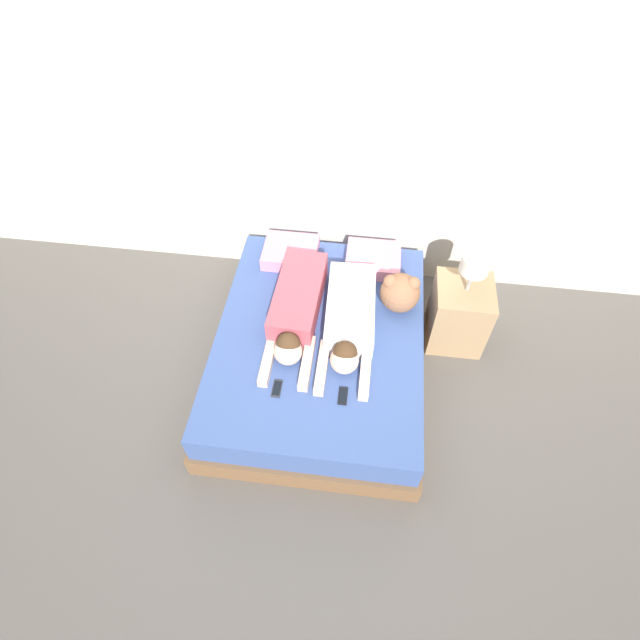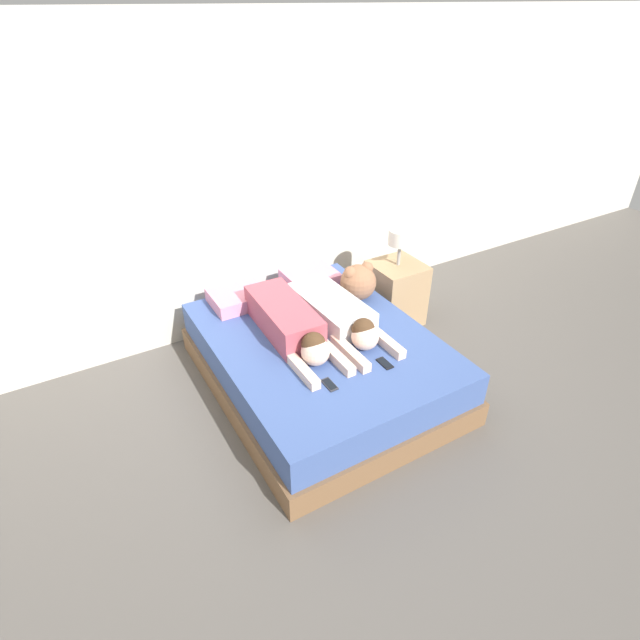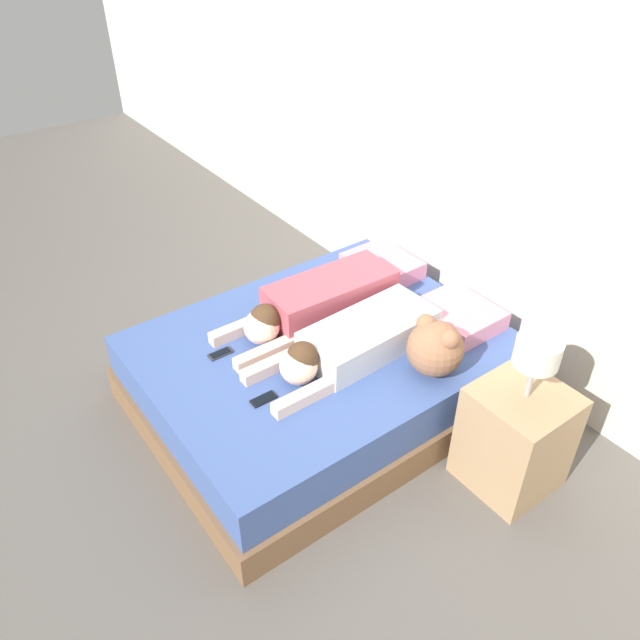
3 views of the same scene
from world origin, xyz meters
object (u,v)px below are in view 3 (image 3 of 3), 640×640
Objects in this scene: cell_phone_right at (264,399)px; nightstand at (516,434)px; person_left at (315,303)px; bed at (320,371)px; person_right at (352,342)px; plush_toy at (435,347)px; pillow_head_right at (459,315)px; pillow_head_left at (382,266)px; cell_phone_left at (220,354)px.

nightstand reaches higher than cell_phone_right.
person_left is at bearing 123.46° from cell_phone_right.
person_right reaches higher than bed.
person_right is 0.60m from cell_phone_right.
plush_toy is (0.35, 0.86, 0.16)m from cell_phone_right.
person_right is at bearing -143.01° from plush_toy.
bed is at bearing -162.65° from person_right.
cell_phone_right is (0.02, -0.59, -0.09)m from person_right.
bed is 1.80× the size of person_right.
plush_toy is at bearing 36.99° from person_right.
person_left is (-0.19, 0.11, 0.35)m from bed.
bed is 2.19× the size of nightstand.
nightstand is (0.74, -0.32, -0.19)m from pillow_head_right.
pillow_head_left is 0.68m from person_left.
bed is at bearing 113.14° from cell_phone_right.
plush_toy is (0.92, -0.43, 0.10)m from pillow_head_left.
person_left is 3.59× the size of plush_toy.
plush_toy is at bearing 46.99° from cell_phone_left.
nightstand is at bearing -23.55° from pillow_head_right.
plush_toy is at bearing -25.24° from pillow_head_left.
nightstand is (0.86, 0.98, -0.13)m from cell_phone_right.
cell_phone_right is at bearing -56.54° from person_left.
pillow_head_right is 0.39× the size of person_right.
bed is 0.90m from pillow_head_right.
pillow_head_right is 0.82m from nightstand.
pillow_head_right is 1.30m from cell_phone_right.
pillow_head_right is at bearing 156.45° from nightstand.
pillow_head_left is 0.70m from pillow_head_right.
person_right is at bearing -6.13° from person_left.
person_left is at bearing 86.51° from cell_phone_left.
nightstand is at bearing 22.59° from bed.
cell_phone_left is at bearing 179.90° from cell_phone_right.
plush_toy reaches higher than pillow_head_right.
pillow_head_right is 0.48× the size of nightstand.
cell_phone_left is at bearing -143.48° from nightstand.
person_left is at bearing 150.79° from bed.
plush_toy is at bearing -62.78° from pillow_head_right.
nightstand reaches higher than plush_toy.
cell_phone_right is at bearing -131.37° from nightstand.
pillow_head_right is 0.50m from plush_toy.
pillow_head_left is at bearing 154.76° from plush_toy.
cell_phone_left is (-0.23, -0.52, 0.24)m from bed.
bed is 15.07× the size of cell_phone_right.
cell_phone_left is (0.12, -1.30, -0.05)m from pillow_head_left.
cell_phone_right is 0.94m from plush_toy.
cell_phone_left is 0.42× the size of plush_toy.
bed is 6.39× the size of plush_toy.
person_left reaches higher than cell_phone_left.
nightstand reaches higher than person_left.
cell_phone_right is at bearing -66.86° from bed.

